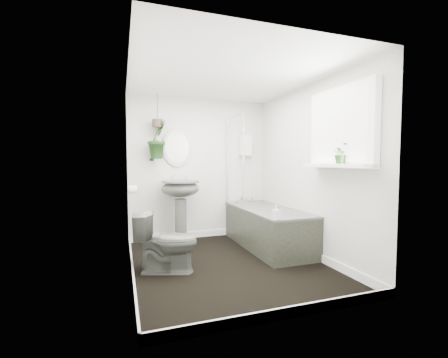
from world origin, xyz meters
name	(u,v)px	position (x,y,z in m)	size (l,w,h in m)	color
floor	(228,264)	(0.00, 0.00, -0.01)	(2.30, 2.80, 0.02)	black
ceiling	(228,75)	(0.00, 0.00, 2.31)	(2.30, 2.80, 0.02)	white
wall_back	(200,169)	(0.00, 1.41, 1.15)	(2.30, 0.02, 2.30)	silver
wall_front	(289,178)	(0.00, -1.41, 1.15)	(2.30, 0.02, 2.30)	silver
wall_left	(129,173)	(-1.16, 0.00, 1.15)	(0.02, 2.80, 2.30)	silver
wall_right	(309,171)	(1.16, 0.00, 1.15)	(0.02, 2.80, 2.30)	silver
skirting	(228,260)	(0.00, 0.00, 0.05)	(2.30, 2.80, 0.10)	white
bathtub	(267,228)	(0.80, 0.50, 0.29)	(0.72, 1.72, 0.58)	#464842
bath_screen	(235,161)	(0.47, 0.99, 1.28)	(0.04, 0.72, 1.40)	silver
shower_box	(245,145)	(0.80, 1.34, 1.55)	(0.20, 0.10, 0.35)	white
oval_mirror	(177,147)	(-0.38, 1.37, 1.50)	(0.46, 0.03, 0.62)	beige
wall_sconce	(152,153)	(-0.78, 1.36, 1.40)	(0.04, 0.04, 0.22)	black
toilet_roll_holder	(133,189)	(-1.10, 0.70, 0.90)	(0.11, 0.11, 0.11)	white
window_recess	(341,128)	(1.09, -0.70, 1.65)	(0.08, 1.00, 0.90)	white
window_sill	(335,165)	(1.02, -0.70, 1.23)	(0.18, 1.00, 0.04)	white
window_blinds	(338,127)	(1.04, -0.70, 1.65)	(0.01, 0.86, 0.76)	white
toilet	(167,241)	(-0.75, -0.02, 0.35)	(0.39, 0.69, 0.71)	#464842
pedestal_sink	(181,212)	(-0.38, 1.10, 0.49)	(0.58, 0.49, 0.98)	#464842
sill_plant	(341,154)	(1.03, -0.78, 1.36)	(0.20, 0.17, 0.22)	black
hanging_plant	(158,139)	(-0.70, 1.25, 1.62)	(0.33, 0.27, 0.60)	black
soap_bottle	(276,212)	(0.51, -0.29, 0.67)	(0.08, 0.08, 0.17)	black
hanging_pot	(157,123)	(-0.70, 1.25, 1.86)	(0.16, 0.16, 0.12)	#403628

